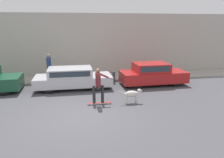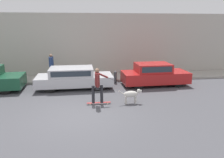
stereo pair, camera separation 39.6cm
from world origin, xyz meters
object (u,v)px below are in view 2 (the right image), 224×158
(skateboarder, at_px, (98,84))
(fire_hydrant, at_px, (115,77))
(pedestrian_with_bag, at_px, (51,66))
(dog, at_px, (131,94))
(parked_car_2, at_px, (154,75))
(parked_car_1, at_px, (74,78))

(skateboarder, bearing_deg, fire_hydrant, 68.94)
(skateboarder, bearing_deg, pedestrian_with_bag, 119.13)
(dog, xyz_separation_m, fire_hydrant, (-0.19, 3.73, -0.03))
(parked_car_2, xyz_separation_m, pedestrian_with_bag, (-6.26, 1.68, 0.41))
(parked_car_2, relative_size, dog, 3.67)
(dog, bearing_deg, pedestrian_with_bag, 130.46)
(fire_hydrant, bearing_deg, parked_car_2, -18.78)
(skateboarder, bearing_deg, parked_car_1, 111.34)
(parked_car_1, distance_m, fire_hydrant, 2.66)
(parked_car_2, bearing_deg, parked_car_1, 178.62)
(pedestrian_with_bag, xyz_separation_m, fire_hydrant, (3.98, -0.91, -0.64))
(dog, distance_m, skateboarder, 1.64)
(parked_car_1, height_order, fire_hydrant, parked_car_1)
(parked_car_2, height_order, fire_hydrant, parked_car_2)
(parked_car_1, distance_m, pedestrian_with_bag, 2.27)
(parked_car_1, relative_size, dog, 4.01)
(dog, height_order, fire_hydrant, fire_hydrant)
(parked_car_1, xyz_separation_m, dog, (2.72, -2.95, -0.17))
(parked_car_2, relative_size, pedestrian_with_bag, 2.42)
(parked_car_2, xyz_separation_m, skateboarder, (-3.64, -2.89, 0.32))
(parked_car_1, xyz_separation_m, fire_hydrant, (2.53, 0.77, -0.20))
(pedestrian_with_bag, bearing_deg, skateboarder, 121.88)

